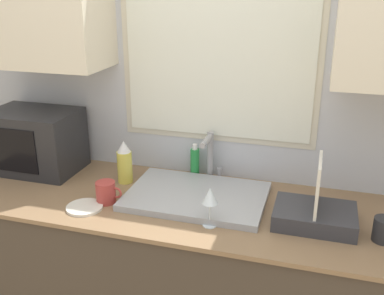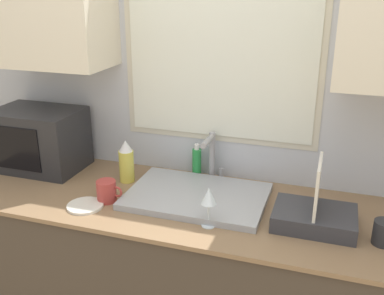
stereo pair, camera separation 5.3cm
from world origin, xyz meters
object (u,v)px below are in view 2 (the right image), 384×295
object	(u,v)px
faucet	(212,153)
dish_rack	(315,215)
microwave	(39,139)
wine_glass	(209,197)
spray_bottle	(126,162)
mug_near_sink	(107,191)
soap_bottle	(197,162)

from	to	relation	value
faucet	dish_rack	world-z (taller)	dish_rack
microwave	wine_glass	world-z (taller)	microwave
faucet	microwave	distance (m)	0.92
spray_bottle	mug_near_sink	world-z (taller)	spray_bottle
soap_bottle	mug_near_sink	size ratio (longest dim) A/B	1.41
dish_rack	soap_bottle	world-z (taller)	dish_rack
mug_near_sink	wine_glass	distance (m)	0.51
microwave	dish_rack	bearing A→B (deg)	-6.78
spray_bottle	mug_near_sink	size ratio (longest dim) A/B	1.74
faucet	spray_bottle	distance (m)	0.42
dish_rack	soap_bottle	bearing A→B (deg)	152.35
faucet	microwave	xyz separation A→B (m)	(-0.91, -0.13, 0.02)
mug_near_sink	faucet	bearing A→B (deg)	43.77
mug_near_sink	wine_glass	world-z (taller)	wine_glass
faucet	dish_rack	bearing A→B (deg)	-29.69
microwave	spray_bottle	bearing A→B (deg)	-1.67
dish_rack	soap_bottle	distance (m)	0.69
microwave	mug_near_sink	distance (m)	0.59
faucet	wine_glass	size ratio (longest dim) A/B	1.41
microwave	mug_near_sink	world-z (taller)	microwave
dish_rack	soap_bottle	size ratio (longest dim) A/B	1.89
faucet	soap_bottle	bearing A→B (deg)	167.00
faucet	mug_near_sink	size ratio (longest dim) A/B	1.97
microwave	soap_bottle	bearing A→B (deg)	10.13
faucet	dish_rack	size ratio (longest dim) A/B	0.74
microwave	mug_near_sink	size ratio (longest dim) A/B	3.63
microwave	soap_bottle	world-z (taller)	microwave
dish_rack	spray_bottle	bearing A→B (deg)	170.42
spray_bottle	wine_glass	bearing A→B (deg)	-29.95
spray_bottle	mug_near_sink	bearing A→B (deg)	-87.43
faucet	mug_near_sink	xyz separation A→B (m)	(-0.39, -0.37, -0.10)
mug_near_sink	soap_bottle	bearing A→B (deg)	52.06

